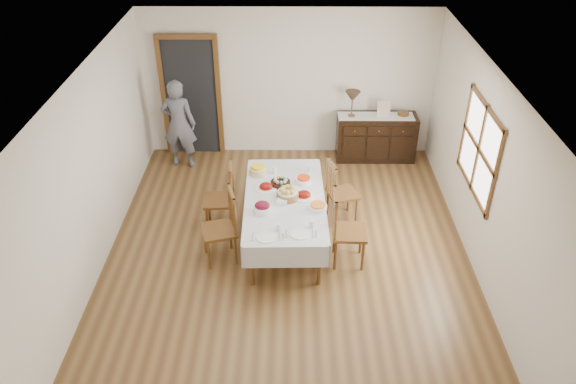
{
  "coord_description": "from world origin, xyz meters",
  "views": [
    {
      "loc": [
        0.05,
        -6.12,
        4.97
      ],
      "look_at": [
        0.0,
        0.1,
        0.95
      ],
      "focal_mm": 35.0,
      "sensor_mm": 36.0,
      "label": 1
    }
  ],
  "objects_px": {
    "dining_table": "(285,203)",
    "person": "(179,121)",
    "chair_right_near": "(345,228)",
    "chair_left_near": "(223,226)",
    "chair_left_far": "(222,197)",
    "chair_right_far": "(339,191)",
    "sideboard": "(376,137)",
    "table_lamp": "(353,97)"
  },
  "relations": [
    {
      "from": "sideboard",
      "to": "chair_left_near",
      "type": "bearing_deg",
      "value": -130.42
    },
    {
      "from": "chair_left_far",
      "to": "person",
      "type": "bearing_deg",
      "value": -156.82
    },
    {
      "from": "chair_right_near",
      "to": "sideboard",
      "type": "relative_size",
      "value": 0.79
    },
    {
      "from": "chair_left_near",
      "to": "chair_right_far",
      "type": "relative_size",
      "value": 1.07
    },
    {
      "from": "chair_left_near",
      "to": "chair_right_near",
      "type": "height_order",
      "value": "chair_right_near"
    },
    {
      "from": "chair_left_far",
      "to": "sideboard",
      "type": "bearing_deg",
      "value": 126.79
    },
    {
      "from": "dining_table",
      "to": "person",
      "type": "distance_m",
      "value": 2.84
    },
    {
      "from": "chair_right_near",
      "to": "person",
      "type": "xyz_separation_m",
      "value": [
        -2.62,
        2.61,
        0.29
      ]
    },
    {
      "from": "dining_table",
      "to": "chair_left_near",
      "type": "distance_m",
      "value": 0.91
    },
    {
      "from": "chair_left_near",
      "to": "chair_right_near",
      "type": "relative_size",
      "value": 0.98
    },
    {
      "from": "dining_table",
      "to": "sideboard",
      "type": "bearing_deg",
      "value": 55.79
    },
    {
      "from": "chair_right_near",
      "to": "person",
      "type": "relative_size",
      "value": 0.64
    },
    {
      "from": "chair_left_far",
      "to": "person",
      "type": "distance_m",
      "value": 2.07
    },
    {
      "from": "dining_table",
      "to": "person",
      "type": "height_order",
      "value": "person"
    },
    {
      "from": "dining_table",
      "to": "sideboard",
      "type": "distance_m",
      "value": 2.92
    },
    {
      "from": "chair_left_far",
      "to": "chair_right_far",
      "type": "height_order",
      "value": "chair_left_far"
    },
    {
      "from": "dining_table",
      "to": "table_lamp",
      "type": "distance_m",
      "value": 2.72
    },
    {
      "from": "chair_right_near",
      "to": "table_lamp",
      "type": "height_order",
      "value": "table_lamp"
    },
    {
      "from": "chair_left_far",
      "to": "table_lamp",
      "type": "distance_m",
      "value": 2.97
    },
    {
      "from": "chair_right_near",
      "to": "sideboard",
      "type": "xyz_separation_m",
      "value": [
        0.77,
        2.87,
        -0.13
      ]
    },
    {
      "from": "person",
      "to": "table_lamp",
      "type": "height_order",
      "value": "person"
    },
    {
      "from": "person",
      "to": "table_lamp",
      "type": "bearing_deg",
      "value": -170.17
    },
    {
      "from": "chair_right_near",
      "to": "chair_right_far",
      "type": "xyz_separation_m",
      "value": [
        -0.01,
        0.98,
        -0.04
      ]
    },
    {
      "from": "chair_left_near",
      "to": "person",
      "type": "height_order",
      "value": "person"
    },
    {
      "from": "table_lamp",
      "to": "person",
      "type": "bearing_deg",
      "value": -175.21
    },
    {
      "from": "person",
      "to": "sideboard",
      "type": "bearing_deg",
      "value": -170.45
    },
    {
      "from": "sideboard",
      "to": "person",
      "type": "xyz_separation_m",
      "value": [
        -3.4,
        -0.27,
        0.43
      ]
    },
    {
      "from": "person",
      "to": "table_lamp",
      "type": "distance_m",
      "value": 2.96
    },
    {
      "from": "chair_right_far",
      "to": "chair_left_near",
      "type": "bearing_deg",
      "value": 104.12
    },
    {
      "from": "chair_left_near",
      "to": "chair_right_far",
      "type": "bearing_deg",
      "value": 103.87
    },
    {
      "from": "dining_table",
      "to": "chair_right_near",
      "type": "xyz_separation_m",
      "value": [
        0.81,
        -0.43,
        -0.1
      ]
    },
    {
      "from": "person",
      "to": "chair_right_near",
      "type": "bearing_deg",
      "value": 140.23
    },
    {
      "from": "sideboard",
      "to": "chair_right_far",
      "type": "bearing_deg",
      "value": -112.39
    },
    {
      "from": "chair_right_far",
      "to": "dining_table",
      "type": "bearing_deg",
      "value": 108.95
    },
    {
      "from": "chair_right_near",
      "to": "chair_right_far",
      "type": "relative_size",
      "value": 1.09
    },
    {
      "from": "table_lamp",
      "to": "chair_left_near",
      "type": "bearing_deg",
      "value": -124.73
    },
    {
      "from": "table_lamp",
      "to": "chair_left_far",
      "type": "bearing_deg",
      "value": -134.24
    },
    {
      "from": "dining_table",
      "to": "chair_right_far",
      "type": "bearing_deg",
      "value": 33.26
    },
    {
      "from": "dining_table",
      "to": "chair_left_near",
      "type": "bearing_deg",
      "value": -156.77
    },
    {
      "from": "chair_left_far",
      "to": "chair_right_far",
      "type": "xyz_separation_m",
      "value": [
        1.7,
        0.2,
        -0.02
      ]
    },
    {
      "from": "chair_left_far",
      "to": "chair_right_near",
      "type": "distance_m",
      "value": 1.88
    },
    {
      "from": "dining_table",
      "to": "chair_left_far",
      "type": "xyz_separation_m",
      "value": [
        -0.9,
        0.35,
        -0.12
      ]
    }
  ]
}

